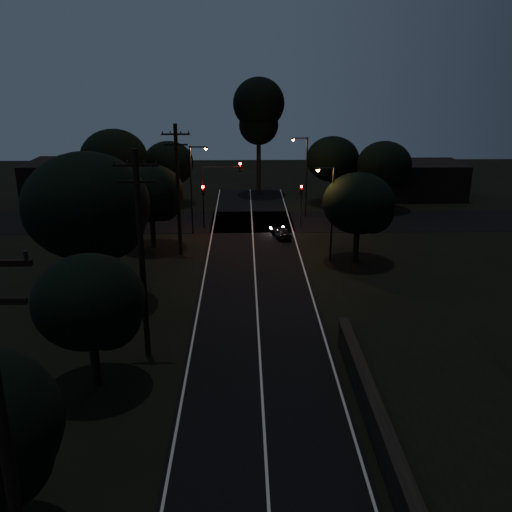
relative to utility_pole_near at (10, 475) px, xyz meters
name	(u,v)px	position (x,y,z in m)	size (l,w,h in m)	color
road_surface	(254,257)	(6.00, 33.12, -6.23)	(60.00, 70.00, 0.03)	black
retaining_wall	(497,504)	(13.74, 5.00, -5.63)	(6.93, 26.00, 1.60)	black
utility_pole_near	(10,475)	(0.00, 0.00, 0.00)	(2.20, 0.30, 12.00)	black
utility_pole_mid	(141,253)	(0.00, 17.00, -0.51)	(2.20, 0.30, 11.00)	black
utility_pole_far	(178,188)	(0.00, 34.00, -0.76)	(2.20, 0.30, 10.50)	black
tree_left_b	(93,304)	(-1.82, 13.89, -1.96)	(5.20, 5.20, 6.61)	black
tree_left_c	(91,209)	(-4.22, 23.84, 0.12)	(7.79, 7.79, 9.84)	black
tree_left_d	(153,195)	(-2.30, 35.89, -1.69)	(5.54, 5.54, 7.03)	black
tree_far_nw	(170,164)	(-2.81, 51.89, -1.78)	(5.44, 5.44, 6.89)	black
tree_far_w	(116,159)	(-7.76, 47.86, -0.63)	(6.77, 6.77, 8.63)	black
tree_far_ne	(335,160)	(15.21, 51.88, -1.49)	(5.82, 5.82, 7.36)	black
tree_far_e	(386,166)	(20.20, 48.89, -1.57)	(5.68, 5.68, 7.21)	black
tree_right_a	(361,205)	(14.20, 31.89, -1.68)	(5.54, 5.54, 7.04)	black
tall_pine	(259,111)	(7.00, 57.00, 3.45)	(5.92, 5.92, 13.46)	black
building_left	(75,181)	(-14.00, 54.00, -4.05)	(10.00, 8.00, 4.40)	black
building_right	(421,179)	(26.00, 55.00, -4.25)	(9.00, 7.00, 4.00)	black
signal_left	(203,198)	(1.40, 41.99, -3.41)	(0.28, 0.35, 4.10)	black
signal_right	(301,198)	(10.60, 41.99, -3.41)	(0.28, 0.35, 4.10)	black
signal_mast	(221,182)	(3.09, 41.99, -1.91)	(3.70, 0.35, 6.25)	black
streetlight_a	(193,184)	(0.69, 40.00, -1.61)	(1.66, 0.26, 8.00)	black
streetlight_b	(305,171)	(11.31, 46.00, -1.61)	(1.66, 0.26, 8.00)	black
streetlight_c	(330,208)	(11.83, 32.00, -1.89)	(1.46, 0.26, 7.50)	black
car	(281,232)	(8.55, 38.46, -5.72)	(1.25, 3.11, 1.06)	black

